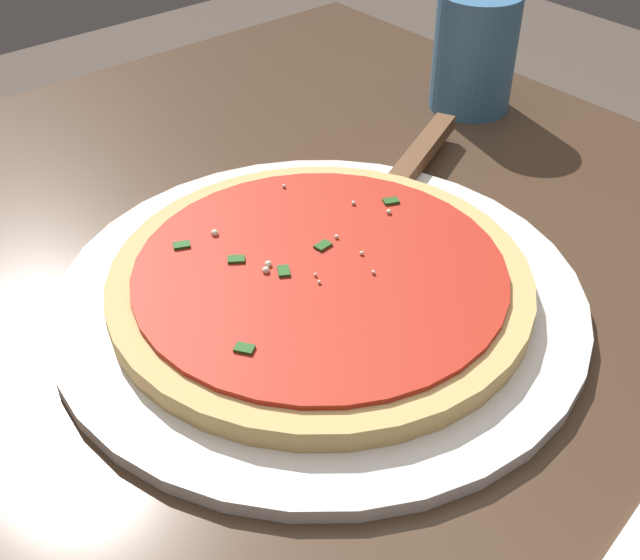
% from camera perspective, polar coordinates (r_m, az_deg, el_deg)
% --- Properties ---
extents(restaurant_table, '(1.06, 0.82, 0.73)m').
position_cam_1_polar(restaurant_table, '(0.65, 4.29, -12.14)').
color(restaurant_table, black).
rests_on(restaurant_table, ground_plane).
extents(serving_plate, '(0.38, 0.38, 0.01)m').
position_cam_1_polar(serving_plate, '(0.58, 0.00, -1.15)').
color(serving_plate, white).
rests_on(serving_plate, restaurant_table).
extents(pizza, '(0.30, 0.30, 0.02)m').
position_cam_1_polar(pizza, '(0.57, -0.00, 0.02)').
color(pizza, '#DBB26B').
rests_on(pizza, serving_plate).
extents(pizza_server, '(0.13, 0.22, 0.01)m').
position_cam_1_polar(pizza_server, '(0.70, 6.15, 7.54)').
color(pizza_server, silver).
rests_on(pizza_server, serving_plate).
extents(cup_tall_drink, '(0.08, 0.08, 0.12)m').
position_cam_1_polar(cup_tall_drink, '(0.84, 10.89, 15.59)').
color(cup_tall_drink, teal).
rests_on(cup_tall_drink, restaurant_table).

